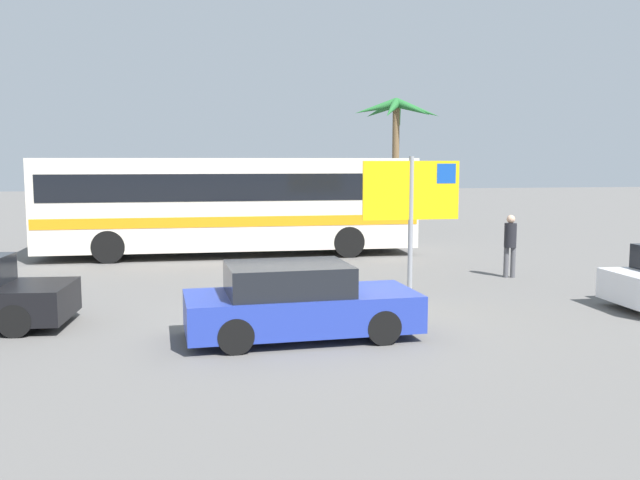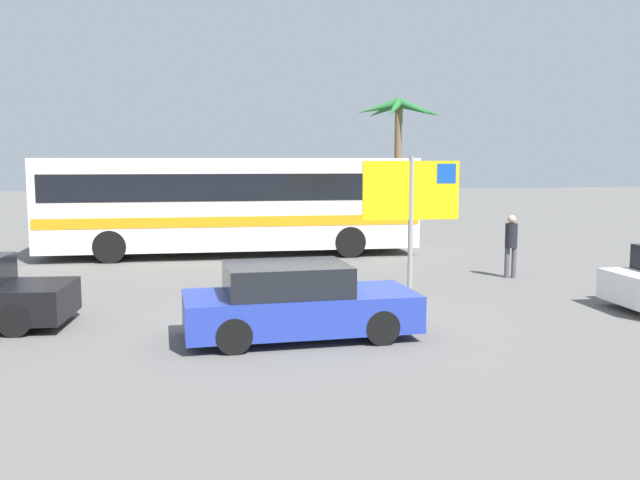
{
  "view_description": "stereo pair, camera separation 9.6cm",
  "coord_description": "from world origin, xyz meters",
  "px_view_note": "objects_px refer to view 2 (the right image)",
  "views": [
    {
      "loc": [
        -1.8,
        -12.48,
        3.12
      ],
      "look_at": [
        0.83,
        2.88,
        1.3
      ],
      "focal_mm": 38.57,
      "sensor_mm": 36.0,
      "label": 1
    },
    {
      "loc": [
        -1.7,
        -12.5,
        3.12
      ],
      "look_at": [
        0.83,
        2.88,
        1.3
      ],
      "focal_mm": 38.57,
      "sensor_mm": 36.0,
      "label": 2
    }
  ],
  "objects_px": {
    "bus_front_coach": "(231,201)",
    "ferry_sign": "(413,196)",
    "pedestrian_by_bus": "(511,241)",
    "car_blue": "(297,302)"
  },
  "relations": [
    {
      "from": "bus_front_coach",
      "to": "ferry_sign",
      "type": "bearing_deg",
      "value": -64.9
    },
    {
      "from": "ferry_sign",
      "to": "pedestrian_by_bus",
      "type": "height_order",
      "value": "ferry_sign"
    },
    {
      "from": "bus_front_coach",
      "to": "pedestrian_by_bus",
      "type": "xyz_separation_m",
      "value": [
        7.16,
        -5.67,
        -0.8
      ]
    },
    {
      "from": "bus_front_coach",
      "to": "pedestrian_by_bus",
      "type": "bearing_deg",
      "value": -38.38
    },
    {
      "from": "car_blue",
      "to": "pedestrian_by_bus",
      "type": "bearing_deg",
      "value": 35.62
    },
    {
      "from": "car_blue",
      "to": "ferry_sign",
      "type": "bearing_deg",
      "value": 40.85
    },
    {
      "from": "ferry_sign",
      "to": "pedestrian_by_bus",
      "type": "bearing_deg",
      "value": 33.93
    },
    {
      "from": "bus_front_coach",
      "to": "ferry_sign",
      "type": "xyz_separation_m",
      "value": [
        3.74,
        -7.98,
        0.54
      ]
    },
    {
      "from": "ferry_sign",
      "to": "car_blue",
      "type": "bearing_deg",
      "value": -135.51
    },
    {
      "from": "bus_front_coach",
      "to": "pedestrian_by_bus",
      "type": "height_order",
      "value": "bus_front_coach"
    }
  ]
}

